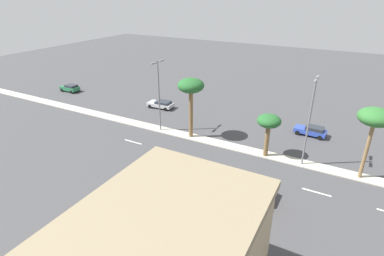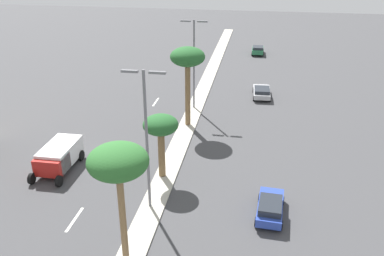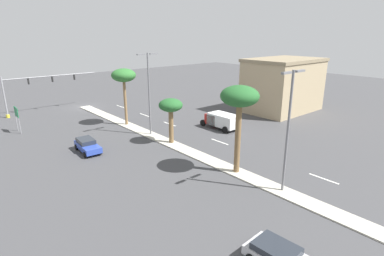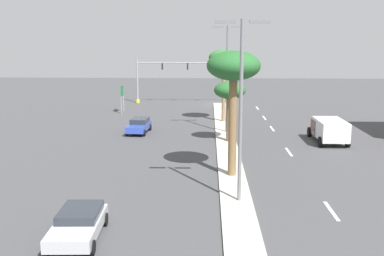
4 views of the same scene
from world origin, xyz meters
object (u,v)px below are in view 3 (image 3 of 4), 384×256
object	(u,v)px
traffic_signal_gantry	(31,89)
box_truck	(221,120)
sedan_blue_near	(87,145)
directional_road_sign	(17,114)
commercial_building	(283,85)
street_lamp_left	(289,123)
palm_tree_left	(240,99)
street_lamp_mid	(149,88)
palm_tree_rear	(171,107)
palm_tree_leading	(124,76)

from	to	relation	value
traffic_signal_gantry	box_truck	distance (m)	30.99
traffic_signal_gantry	sedan_blue_near	bearing A→B (deg)	89.17
sedan_blue_near	directional_road_sign	bearing A→B (deg)	-72.29
commercial_building	box_truck	xyz separation A→B (m)	(15.14, 0.51, -3.15)
street_lamp_left	sedan_blue_near	xyz separation A→B (m)	(8.57, -19.33, -5.17)
directional_road_sign	palm_tree_left	world-z (taller)	palm_tree_left
commercial_building	street_lamp_mid	size ratio (longest dim) A/B	1.26
traffic_signal_gantry	commercial_building	distance (m)	40.95
palm_tree_rear	palm_tree_leading	bearing A→B (deg)	-88.76
box_truck	street_lamp_mid	bearing A→B (deg)	-24.00
street_lamp_left	sedan_blue_near	bearing A→B (deg)	-66.10
palm_tree_left	sedan_blue_near	bearing A→B (deg)	-59.78
box_truck	sedan_blue_near	bearing A→B (deg)	-11.70
palm_tree_rear	box_truck	size ratio (longest dim) A/B	0.96
directional_road_sign	commercial_building	bearing A→B (deg)	156.77
traffic_signal_gantry	street_lamp_mid	xyz separation A→B (m)	(-8.27, 21.62, 1.99)
palm_tree_left	street_lamp_left	distance (m)	5.04
traffic_signal_gantry	street_lamp_left	world-z (taller)	street_lamp_left
traffic_signal_gantry	commercial_building	bearing A→B (deg)	142.20
street_lamp_left	sedan_blue_near	size ratio (longest dim) A/B	2.31
palm_tree_rear	street_lamp_mid	size ratio (longest dim) A/B	0.52
directional_road_sign	street_lamp_mid	distance (m)	17.97
commercial_building	palm_tree_left	size ratio (longest dim) A/B	1.57
palm_tree_rear	sedan_blue_near	bearing A→B (deg)	-24.42
traffic_signal_gantry	box_truck	bearing A→B (deg)	123.92
street_lamp_left	palm_tree_left	bearing A→B (deg)	-88.08
commercial_building	sedan_blue_near	xyz separation A→B (m)	(32.67, -3.13, -3.61)
palm_tree_rear	box_truck	world-z (taller)	palm_tree_rear
traffic_signal_gantry	sedan_blue_near	size ratio (longest dim) A/B	3.46
sedan_blue_near	street_lamp_left	bearing A→B (deg)	113.90
palm_tree_leading	sedan_blue_near	distance (m)	12.25
commercial_building	box_truck	distance (m)	15.47
commercial_building	directional_road_sign	bearing A→B (deg)	-23.23
palm_tree_rear	palm_tree_left	xyz separation A→B (m)	(0.28, 10.48, 2.61)
box_truck	commercial_building	bearing A→B (deg)	-178.08
palm_tree_leading	palm_tree_rear	size ratio (longest dim) A/B	1.49
sedan_blue_near	box_truck	distance (m)	17.91
directional_road_sign	street_lamp_left	bearing A→B (deg)	111.52
directional_road_sign	commercial_building	xyz separation A→B (m)	(-36.71, 15.76, 1.86)
commercial_building	palm_tree_rear	world-z (taller)	commercial_building
traffic_signal_gantry	palm_tree_left	xyz separation A→B (m)	(-8.09, 36.40, 2.94)
palm_tree_leading	palm_tree_left	world-z (taller)	palm_tree_left
street_lamp_mid	street_lamp_left	xyz separation A→B (m)	(0.02, 19.69, -0.17)
palm_tree_leading	street_lamp_left	bearing A→B (deg)	90.24
commercial_building	street_lamp_left	xyz separation A→B (m)	(24.11, 16.21, 1.56)
commercial_building	street_lamp_left	distance (m)	29.09
commercial_building	palm_tree_leading	size ratio (longest dim) A/B	1.63
traffic_signal_gantry	palm_tree_left	size ratio (longest dim) A/B	1.82
traffic_signal_gantry	palm_tree_left	distance (m)	37.40
traffic_signal_gantry	directional_road_sign	world-z (taller)	traffic_signal_gantry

